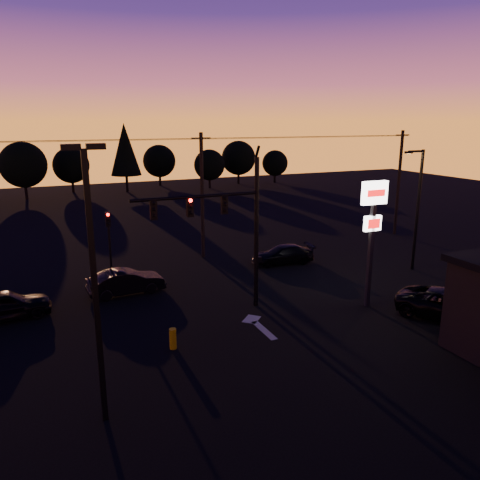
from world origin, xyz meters
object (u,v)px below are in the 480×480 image
at_px(secondary_signal, 109,236).
at_px(car_right, 283,254).
at_px(pylon_sign, 373,217).
at_px(suv_parked, 452,306).
at_px(parking_lot_light, 93,271).
at_px(bollard, 173,339).
at_px(car_mid, 126,282).
at_px(car_left, 3,305).
at_px(streetlight, 417,205).
at_px(traffic_signal_mast, 228,219).

distance_m(secondary_signal, car_right, 11.88).
xyz_separation_m(pylon_sign, suv_parked, (2.71, -3.23, -4.17)).
height_order(parking_lot_light, bollard, parking_lot_light).
bearing_deg(car_mid, car_left, 96.92).
xyz_separation_m(car_left, car_right, (17.56, 2.83, -0.13)).
distance_m(streetlight, bollard, 18.90).
xyz_separation_m(traffic_signal_mast, parking_lot_light, (-7.40, -6.99, 0.33)).
distance_m(traffic_signal_mast, suv_parked, 12.10).
xyz_separation_m(secondary_signal, car_mid, (0.40, -2.84, -2.14)).
height_order(bollard, car_mid, car_mid).
relative_size(traffic_signal_mast, car_mid, 1.96).
bearing_deg(car_right, parking_lot_light, -38.64).
xyz_separation_m(secondary_signal, parking_lot_light, (-2.50, -14.49, 2.41)).
distance_m(pylon_sign, suv_parked, 5.93).
relative_size(pylon_sign, car_right, 1.54).
relative_size(car_mid, suv_parked, 0.82).
height_order(car_mid, suv_parked, suv_parked).
distance_m(car_mid, car_right, 11.33).
xyz_separation_m(parking_lot_light, suv_parked, (17.21, 1.27, -4.53)).
xyz_separation_m(car_mid, suv_parked, (14.31, -10.38, 0.02)).
height_order(car_left, car_right, car_left).
relative_size(parking_lot_light, car_right, 2.07).
xyz_separation_m(car_left, suv_parked, (20.66, -9.15, -0.02)).
relative_size(bollard, car_right, 0.21).
bearing_deg(parking_lot_light, suv_parked, 4.23).
relative_size(parking_lot_light, car_mid, 2.09).
distance_m(secondary_signal, parking_lot_light, 14.90).
distance_m(secondary_signal, streetlight, 19.89).
bearing_deg(streetlight, car_mid, 170.34).
bearing_deg(car_left, pylon_sign, -114.86).
relative_size(parking_lot_light, suv_parked, 1.71).
relative_size(traffic_signal_mast, secondary_signal, 1.97).
bearing_deg(traffic_signal_mast, car_right, 43.07).
distance_m(streetlight, car_mid, 19.14).
xyz_separation_m(parking_lot_light, car_left, (-3.45, 10.43, -4.50)).
bearing_deg(car_mid, parking_lot_light, 162.05).
bearing_deg(pylon_sign, suv_parked, -49.98).
relative_size(pylon_sign, streetlight, 0.85).
bearing_deg(bollard, streetlight, 14.21).
relative_size(car_left, car_right, 1.02).
distance_m(parking_lot_light, streetlight, 23.05).
bearing_deg(streetlight, bollard, -165.79).
bearing_deg(traffic_signal_mast, bollard, -142.22).
bearing_deg(secondary_signal, pylon_sign, -39.77).
xyz_separation_m(parking_lot_light, bollard, (3.49, 3.96, -4.80)).
relative_size(traffic_signal_mast, parking_lot_light, 0.94).
xyz_separation_m(pylon_sign, bollard, (-11.01, -0.54, -4.44)).
xyz_separation_m(parking_lot_light, car_mid, (2.90, 11.65, -4.55)).
bearing_deg(secondary_signal, parking_lot_light, -99.79).
bearing_deg(streetlight, suv_parked, -120.16).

